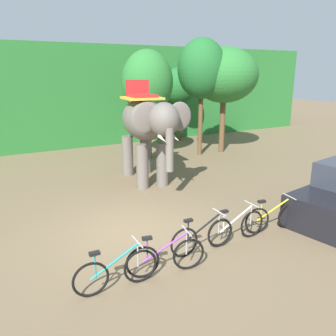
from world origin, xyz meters
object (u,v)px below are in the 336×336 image
Objects in this scene: tree_left at (147,83)px; bike_teal at (116,271)px; bike_yellow at (273,217)px; tree_center_left at (224,75)px; elephant at (146,125)px; bike_white at (236,227)px; tree_center_right at (180,86)px; bike_purple at (166,257)px; bike_black at (203,237)px; tree_right at (202,69)px.

bike_teal is at bearing -119.35° from tree_left.
tree_center_left is at bearing 60.75° from bike_yellow.
elephant reaches higher than bike_white.
bike_teal is at bearing -120.90° from elephant.
tree_center_right is at bearing 54.44° from bike_teal.
bike_yellow is at bearing -94.04° from tree_left.
bike_teal and bike_purple have the same top height.
tree_left is at bearing 60.65° from bike_teal.
bike_white and bike_yellow have the same top height.
tree_center_left reaches higher than tree_center_right.
bike_black is at bearing 17.81° from bike_purple.
tree_center_right is 2.56× the size of bike_yellow.
elephant is 6.95m from bike_teal.
bike_white is 1.25m from bike_yellow.
tree_left is 2.73m from tree_right.
tree_center_right is at bearing 61.37° from bike_black.
bike_yellow is at bearing -111.46° from tree_right.
bike_purple is at bearing 0.34° from bike_teal.
bike_teal is at bearing -179.66° from bike_purple.
tree_right is 3.89m from tree_center_right.
tree_center_left is 1.25× the size of elephant.
elephant is (-5.66, -2.79, -1.68)m from tree_center_left.
tree_center_left reaches higher than elephant.
bike_purple is at bearing -169.77° from bike_white.
bike_teal is (-9.11, -8.55, -3.50)m from tree_center_left.
tree_center_right is 3.74m from tree_center_left.
bike_purple is 0.99× the size of bike_white.
bike_purple is at bearing -113.91° from tree_left.
bike_purple is 1.00× the size of bike_yellow.
bike_white is at bearing -114.73° from tree_center_right.
elephant is 2.46× the size of bike_black.
elephant is 2.46× the size of bike_white.
tree_center_right is at bearing 65.27° from bike_white.
bike_yellow is (1.25, -0.01, 0.00)m from bike_white.
elephant is 5.66m from bike_white.
tree_right is at bearing 179.25° from tree_center_left.
bike_white is at bearing 10.23° from bike_purple.
bike_teal is 1.09m from bike_purple.
tree_left reaches higher than tree_center_right.
tree_left is 4.05m from elephant.
bike_black is 1.00× the size of bike_white.
tree_center_right is 2.53× the size of bike_white.
bike_purple is at bearing -133.17° from tree_center_left.
bike_white is (2.20, 0.40, 0.00)m from bike_purple.
bike_yellow is (1.09, -5.37, -1.82)m from elephant.
tree_center_right is 1.03× the size of elephant.
tree_right is 1.34× the size of elephant.
bike_teal is (-8.73, -12.21, -2.84)m from tree_center_right.
tree_right is at bearing -105.03° from tree_center_right.
bike_white is at bearing 179.54° from bike_yellow.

